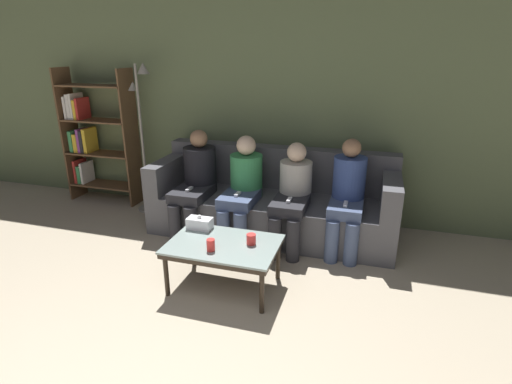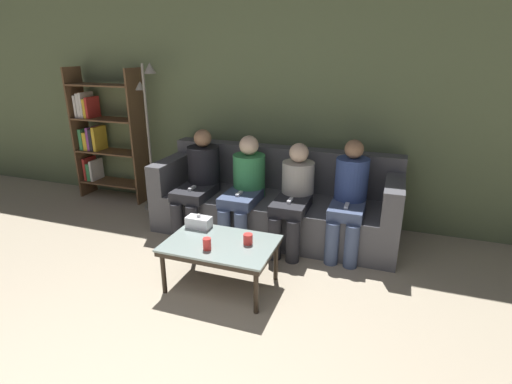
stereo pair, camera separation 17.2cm
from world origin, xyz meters
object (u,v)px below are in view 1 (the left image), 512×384
coffee_table (224,248)px  seated_person_left_end (196,179)px  cup_near_right (251,239)px  seated_person_mid_left (243,185)px  seated_person_mid_right (293,193)px  couch (273,203)px  standing_lamp (142,123)px  tissue_box (200,223)px  seated_person_right_end (347,194)px  cup_near_left (211,245)px  bookshelf (92,137)px

coffee_table → seated_person_left_end: seated_person_left_end is taller
cup_near_right → seated_person_mid_left: seated_person_mid_left is taller
seated_person_mid_left → seated_person_mid_right: seated_person_mid_left is taller
seated_person_mid_left → coffee_table: bearing=-80.7°
couch → seated_person_left_end: (-0.80, -0.23, 0.27)m
standing_lamp → seated_person_left_end: 1.04m
coffee_table → standing_lamp: bearing=138.4°
tissue_box → seated_person_left_end: size_ratio=0.20×
seated_person_mid_right → seated_person_right_end: bearing=3.5°
seated_person_left_end → seated_person_mid_left: 0.53m
cup_near_right → tissue_box: (-0.53, 0.15, 0.01)m
cup_near_left → tissue_box: tissue_box is taller
cup_near_right → seated_person_right_end: seated_person_right_end is taller
cup_near_right → seated_person_left_end: 1.32m
cup_near_left → seated_person_right_end: size_ratio=0.09×
coffee_table → seated_person_left_end: bearing=125.0°
seated_person_mid_right → tissue_box: bearing=-131.4°
coffee_table → seated_person_right_end: bearing=48.0°
cup_near_right → seated_person_left_end: size_ratio=0.08×
couch → bookshelf: (-2.49, 0.28, 0.53)m
tissue_box → seated_person_right_end: seated_person_right_end is taller
cup_near_left → couch: bearing=83.6°
cup_near_left → seated_person_right_end: seated_person_right_end is taller
coffee_table → cup_near_left: cup_near_left is taller
cup_near_left → seated_person_left_end: 1.32m
seated_person_left_end → seated_person_mid_left: bearing=-0.7°
bookshelf → standing_lamp: bearing=-9.4°
coffee_table → seated_person_right_end: (0.91, 1.01, 0.22)m
couch → seated_person_right_end: bearing=-15.0°
bookshelf → cup_near_right: bearing=-29.0°
coffee_table → seated_person_mid_right: seated_person_mid_right is taller
cup_near_left → bookshelf: (-2.34, 1.65, 0.39)m
cup_near_right → seated_person_mid_right: seated_person_mid_right is taller
cup_near_right → coffee_table: bearing=-166.6°
bookshelf → seated_person_mid_left: size_ratio=1.58×
seated_person_left_end → seated_person_mid_right: (1.07, -0.02, -0.04)m
standing_lamp → seated_person_mid_left: size_ratio=1.65×
couch → tissue_box: size_ratio=11.81×
cup_near_left → seated_person_right_end: bearing=50.4°
couch → seated_person_mid_right: bearing=-42.8°
tissue_box → bookshelf: 2.48m
standing_lamp → seated_person_mid_left: 1.51m
couch → seated_person_right_end: size_ratio=2.33×
tissue_box → seated_person_left_end: seated_person_left_end is taller
cup_near_right → cup_near_left: bearing=-143.7°
standing_lamp → couch: bearing=-4.9°
seated_person_mid_left → cup_near_left: bearing=-84.3°
standing_lamp → seated_person_mid_right: standing_lamp is taller
cup_near_left → seated_person_mid_right: size_ratio=0.09×
standing_lamp → seated_person_mid_right: 2.02m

